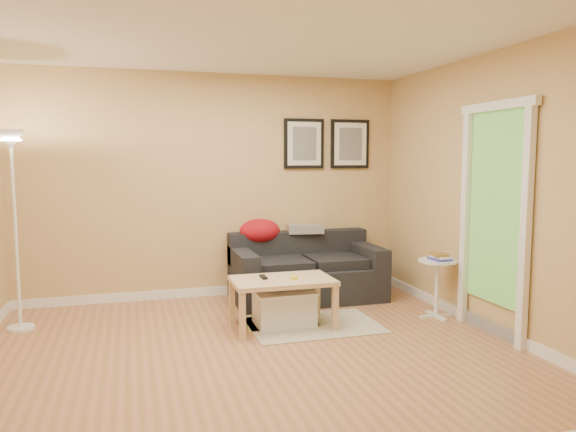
{
  "coord_description": "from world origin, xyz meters",
  "views": [
    {
      "loc": [
        -0.96,
        -4.32,
        1.62
      ],
      "look_at": [
        0.55,
        0.85,
        1.05
      ],
      "focal_mm": 33.8,
      "sensor_mm": 36.0,
      "label": 1
    }
  ],
  "objects_px": {
    "book_stack": "(440,257)",
    "floor_lamp": "(16,236)",
    "side_table": "(437,289)",
    "coffee_table": "(282,303)",
    "sofa": "(307,267)",
    "storage_bin": "(284,308)"
  },
  "relations": [
    {
      "from": "book_stack",
      "to": "floor_lamp",
      "type": "xyz_separation_m",
      "value": [
        -4.04,
        0.77,
        0.26
      ]
    },
    {
      "from": "side_table",
      "to": "coffee_table",
      "type": "bearing_deg",
      "value": 175.86
    },
    {
      "from": "floor_lamp",
      "to": "sofa",
      "type": "bearing_deg",
      "value": 6.0
    },
    {
      "from": "side_table",
      "to": "floor_lamp",
      "type": "relative_size",
      "value": 0.32
    },
    {
      "from": "storage_bin",
      "to": "floor_lamp",
      "type": "bearing_deg",
      "value": 166.33
    },
    {
      "from": "coffee_table",
      "to": "book_stack",
      "type": "distance_m",
      "value": 1.68
    },
    {
      "from": "storage_bin",
      "to": "side_table",
      "type": "height_order",
      "value": "side_table"
    },
    {
      "from": "side_table",
      "to": "book_stack",
      "type": "height_order",
      "value": "book_stack"
    },
    {
      "from": "sofa",
      "to": "floor_lamp",
      "type": "height_order",
      "value": "floor_lamp"
    },
    {
      "from": "coffee_table",
      "to": "side_table",
      "type": "height_order",
      "value": "side_table"
    },
    {
      "from": "side_table",
      "to": "floor_lamp",
      "type": "xyz_separation_m",
      "value": [
        -4.02,
        0.76,
        0.6
      ]
    },
    {
      "from": "sofa",
      "to": "floor_lamp",
      "type": "xyz_separation_m",
      "value": [
        -2.98,
        -0.31,
        0.52
      ]
    },
    {
      "from": "sofa",
      "to": "book_stack",
      "type": "bearing_deg",
      "value": -45.51
    },
    {
      "from": "coffee_table",
      "to": "book_stack",
      "type": "relative_size",
      "value": 4.48
    },
    {
      "from": "sofa",
      "to": "floor_lamp",
      "type": "relative_size",
      "value": 0.9
    },
    {
      "from": "floor_lamp",
      "to": "storage_bin",
      "type": "bearing_deg",
      "value": -13.67
    },
    {
      "from": "sofa",
      "to": "coffee_table",
      "type": "height_order",
      "value": "sofa"
    },
    {
      "from": "storage_bin",
      "to": "book_stack",
      "type": "xyz_separation_m",
      "value": [
        1.59,
        -0.17,
        0.46
      ]
    },
    {
      "from": "coffee_table",
      "to": "storage_bin",
      "type": "xyz_separation_m",
      "value": [
        0.03,
        0.05,
        -0.06
      ]
    },
    {
      "from": "storage_bin",
      "to": "side_table",
      "type": "relative_size",
      "value": 0.96
    },
    {
      "from": "storage_bin",
      "to": "floor_lamp",
      "type": "height_order",
      "value": "floor_lamp"
    },
    {
      "from": "storage_bin",
      "to": "floor_lamp",
      "type": "distance_m",
      "value": 2.62
    }
  ]
}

